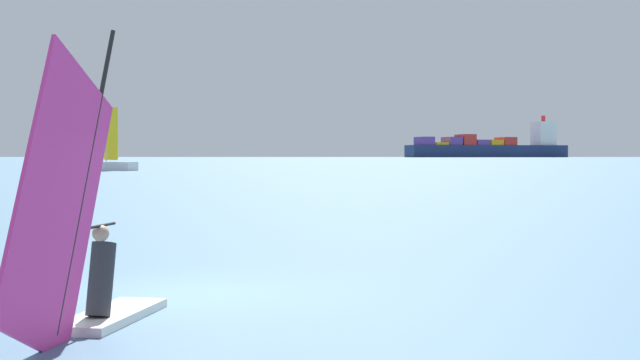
# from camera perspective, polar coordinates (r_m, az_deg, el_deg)

# --- Properties ---
(ground_plane) EXTENTS (4000.00, 4000.00, 0.00)m
(ground_plane) POSITION_cam_1_polar(r_m,az_deg,el_deg) (14.67, -9.57, -7.15)
(ground_plane) COLOR #476B84
(windsurfer) EXTENTS (1.01, 4.27, 4.17)m
(windsurfer) POSITION_cam_1_polar(r_m,az_deg,el_deg) (11.74, -14.59, -4.45)
(windsurfer) COLOR white
(windsurfer) RESTS_ON ground_plane
(cargo_ship) EXTENTS (158.56, 68.67, 40.77)m
(cargo_ship) POSITION_cam_1_polar(r_m,az_deg,el_deg) (890.50, 10.59, 2.04)
(cargo_ship) COLOR navy
(cargo_ship) RESTS_ON ground_plane
(distant_headland) EXTENTS (1080.10, 494.46, 24.57)m
(distant_headland) POSITION_cam_1_polar(r_m,az_deg,el_deg) (1233.01, 15.69, 2.00)
(distant_headland) COLOR #60665B
(distant_headland) RESTS_ON ground_plane
(small_sailboat) EXTENTS (9.44, 5.55, 10.12)m
(small_sailboat) POSITION_cam_1_polar(r_m,az_deg,el_deg) (132.00, -13.31, 0.96)
(small_sailboat) COLOR white
(small_sailboat) RESTS_ON ground_plane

